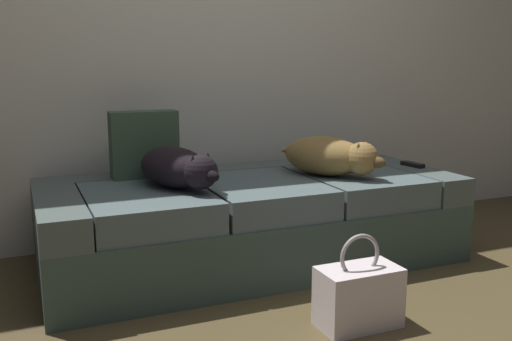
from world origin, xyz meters
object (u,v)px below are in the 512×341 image
(couch, at_px, (252,220))
(dog_dark, at_px, (178,168))
(throw_pillow, at_px, (144,144))
(dog_tan, at_px, (331,156))
(handbag, at_px, (359,296))
(tv_remote, at_px, (412,164))

(couch, height_order, dog_dark, dog_dark)
(dog_dark, distance_m, throw_pillow, 0.34)
(dog_tan, bearing_deg, dog_dark, 178.37)
(couch, height_order, handbag, couch)
(couch, relative_size, dog_dark, 3.85)
(dog_dark, xyz_separation_m, dog_tan, (0.81, -0.02, 0.01))
(couch, bearing_deg, tv_remote, -2.76)
(couch, bearing_deg, throw_pillow, 153.06)
(dog_dark, bearing_deg, throw_pillow, 105.34)
(dog_tan, bearing_deg, throw_pillow, 158.79)
(dog_tan, xyz_separation_m, throw_pillow, (-0.89, 0.35, 0.07))
(dog_tan, bearing_deg, couch, 166.49)
(dog_tan, relative_size, tv_remote, 3.74)
(throw_pillow, bearing_deg, couch, -26.94)
(dog_dark, height_order, throw_pillow, throw_pillow)
(handbag, bearing_deg, throw_pillow, 118.16)
(couch, bearing_deg, handbag, -83.49)
(dog_dark, xyz_separation_m, handbag, (0.50, -0.78, -0.41))
(couch, distance_m, dog_dark, 0.52)
(tv_remote, bearing_deg, dog_dark, 173.37)
(tv_remote, height_order, handbag, tv_remote)
(dog_tan, distance_m, tv_remote, 0.58)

